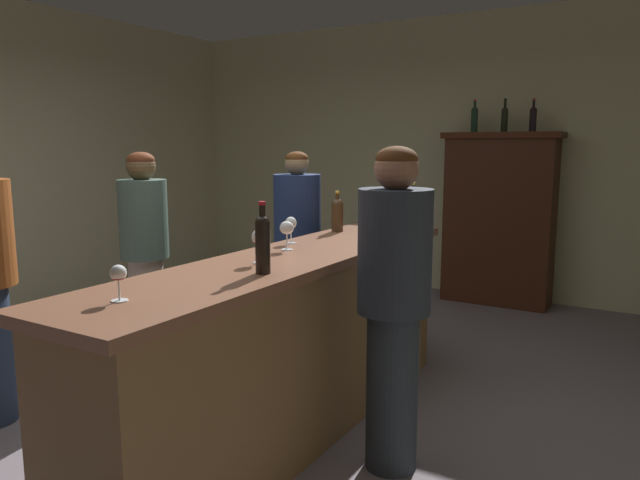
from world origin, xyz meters
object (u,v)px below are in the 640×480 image
Objects in this scene: wine_glass_mid at (287,229)px; flower_arrangement at (400,210)px; display_cabinet at (499,216)px; patron_tall at (145,249)px; wine_bottle_merlot at (337,213)px; display_bottle_left at (474,118)px; cheese_plate at (382,236)px; wine_glass_front at (291,224)px; patron_redhead at (297,245)px; wine_bottle_pinot at (413,209)px; bar_counter at (290,345)px; bartender at (394,296)px; wine_bottle_malbec at (263,241)px; wine_glass_spare at (118,275)px; wine_glass_rear at (259,239)px; display_bottle_center at (533,118)px; display_bottle_midleft at (505,118)px.

flower_arrangement is (0.30, 0.87, 0.04)m from wine_glass_mid.
patron_tall is at bearing -119.80° from display_cabinet.
wine_bottle_merlot is 2.58m from display_bottle_left.
display_bottle_left is (0.06, 3.23, 0.72)m from wine_glass_mid.
display_bottle_left reaches higher than cheese_plate.
patron_redhead is (-0.47, 0.79, -0.28)m from wine_glass_front.
patron_redhead is at bearing -172.66° from wine_bottle_pinot.
display_bottle_left reaches higher than wine_glass_front.
bar_counter is 1.68× the size of display_cabinet.
flower_arrangement is 2.47m from display_bottle_left.
patron_tall is (-1.63, -0.46, -0.16)m from cheese_plate.
patron_redhead is at bearing 154.55° from wine_bottle_merlot.
wine_glass_front is 0.96m from patron_redhead.
bartender is (0.62, -0.03, 0.36)m from bar_counter.
display_bottle_left is at bearing -67.06° from bartender.
wine_bottle_malbec reaches higher than wine_glass_spare.
patron_redhead is at bearing 120.70° from wine_glass_front.
display_bottle_center is (0.53, 3.61, 0.71)m from wine_glass_rear.
patron_redhead reaches higher than wine_bottle_merlot.
wine_bottle_pinot is 2.34m from wine_glass_spare.
wine_glass_front is at bearing 121.90° from bar_counter.
patron_tall is at bearing -123.58° from display_bottle_center.
wine_bottle_malbec is 3.86m from display_bottle_left.
display_bottle_left is at bearing 90.19° from wine_glass_spare.
display_bottle_center is at bearing 73.57° from wine_bottle_merlot.
wine_glass_spare is 1.27m from bartender.
wine_bottle_malbec reaches higher than wine_glass_rear.
wine_glass_rear is 0.53× the size of display_bottle_left.
wine_bottle_malbec is 0.69m from wine_glass_spare.
patron_tall is at bearing 166.08° from bar_counter.
patron_redhead is at bearing 106.34° from wine_glass_spare.
wine_glass_front is (-0.35, 0.76, -0.03)m from wine_bottle_malbec.
wine_glass_mid is (-0.25, 0.56, -0.03)m from wine_bottle_malbec.
cheese_plate is at bearing -95.53° from wine_bottle_pinot.
patron_tall reaches higher than wine_glass_rear.
wine_bottle_pinot is at bearing 39.49° from wine_bottle_merlot.
cheese_plate is at bearing -98.11° from display_bottle_center.
wine_bottle_merlot is at bearing -140.51° from wine_bottle_pinot.
wine_glass_spare is at bearing -90.91° from wine_glass_rear.
cheese_plate is at bearing 89.49° from wine_bottle_malbec.
wine_bottle_merlot reaches higher than bar_counter.
flower_arrangement is 0.24× the size of bartender.
wine_glass_rear is 1.09m from cheese_plate.
patron_tall is (-1.26, -0.53, -0.28)m from wine_bottle_merlot.
display_bottle_left is 2.54m from patron_redhead.
wine_glass_mid is at bearing 127.35° from bar_counter.
flower_arrangement is 1.16× the size of display_bottle_left.
display_bottle_midleft is (0.29, 0.00, -0.00)m from display_bottle_left.
wine_glass_mid is 0.11× the size of patron_tall.
display_bottle_left is (-0.28, -0.00, 0.95)m from display_cabinet.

